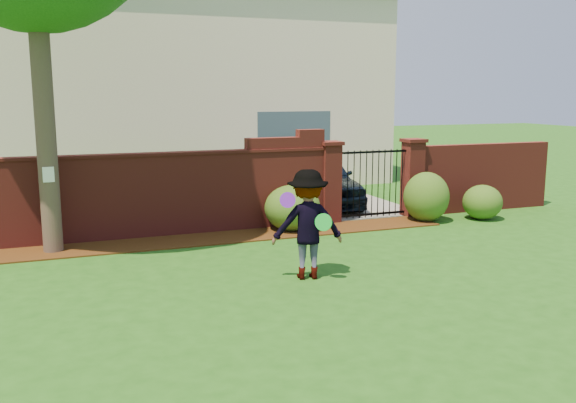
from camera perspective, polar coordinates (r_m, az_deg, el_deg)
name	(u,v)px	position (r m, az deg, el deg)	size (l,w,h in m)	color
ground	(297,283)	(9.90, 0.86, -7.49)	(80.00, 80.00, 0.01)	#1E5114
mulch_bed	(193,240)	(12.72, -8.76, -3.54)	(11.10, 1.08, 0.03)	#361D09
brick_wall	(134,194)	(13.01, -14.05, 0.67)	(8.70, 0.31, 2.16)	maroon
brick_wall_return	(480,177)	(16.42, 17.31, 2.14)	(4.00, 0.25, 1.70)	maroon
pillar_left	(330,182)	(14.21, 3.88, 1.84)	(0.50, 0.50, 1.88)	maroon
pillar_right	(412,177)	(15.26, 11.41, 2.23)	(0.50, 0.50, 1.88)	maroon
iron_gate	(372,184)	(14.72, 7.76, 1.65)	(1.78, 0.03, 1.60)	black
driveway	(307,193)	(18.41, 1.74, 0.75)	(3.20, 8.00, 0.01)	gray
house	(192,87)	(21.24, -8.81, 10.42)	(12.40, 6.40, 6.30)	beige
car	(320,180)	(16.29, 2.99, 1.96)	(1.63, 4.05, 1.38)	black
paper_notice	(48,175)	(12.06, -21.22, 2.33)	(0.20, 0.01, 0.28)	white
shrub_left	(293,208)	(13.41, 0.43, -0.60)	(1.23, 1.23, 1.00)	#255118
shrub_middle	(426,197)	(14.71, 12.64, 0.42)	(1.05, 1.05, 1.16)	#255118
shrub_right	(482,202)	(15.33, 17.49, -0.06)	(0.93, 0.93, 0.82)	#255118
man	(308,225)	(9.90, 1.82, -2.16)	(1.15, 0.66, 1.77)	gray
frisbee_purple	(288,200)	(9.64, -0.04, 0.14)	(0.25, 0.25, 0.02)	purple
frisbee_green	(323,222)	(9.65, 3.29, -1.92)	(0.28, 0.28, 0.03)	green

